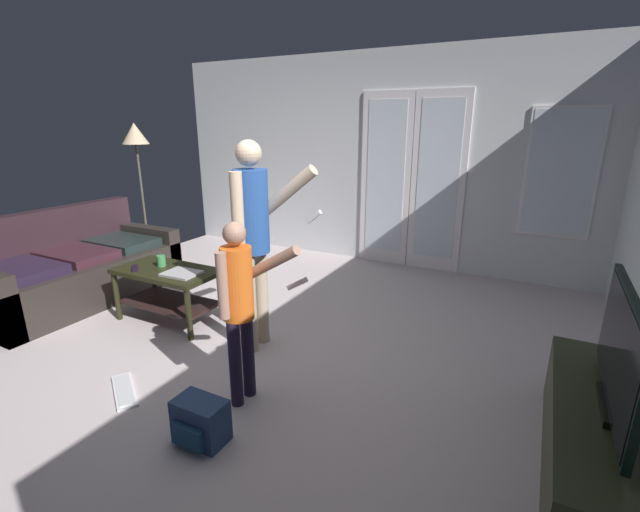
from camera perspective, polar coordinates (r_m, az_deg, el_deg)
ground_plane at (r=3.71m, az=-10.15°, el=-11.74°), size 5.68×5.59×0.02m
wall_back_with_doors at (r=5.66m, az=7.55°, el=12.16°), size 5.68×0.09×2.66m
leather_couch at (r=5.15m, az=-29.71°, el=-1.68°), size 0.97×1.94×0.91m
coffee_table at (r=4.20m, az=-19.42°, el=-3.44°), size 0.96×0.51×0.50m
tv_stand at (r=2.77m, az=33.11°, el=-20.10°), size 0.48×1.48×0.42m
flat_screen_tv at (r=2.53m, az=34.95°, el=-10.54°), size 0.08×1.07×0.60m
person_adult at (r=3.33m, az=-8.79°, el=3.55°), size 0.63×0.47×1.66m
person_child at (r=2.73m, az=-10.58°, el=-5.50°), size 0.52×0.33×1.21m
floor_lamp at (r=5.95m, az=-23.19°, el=13.52°), size 0.32×0.32×1.78m
backpack at (r=2.73m, az=-15.61°, el=-20.35°), size 0.30×0.22×0.26m
loose_keyboard at (r=3.37m, az=-24.47°, el=-15.90°), size 0.44×0.35×0.02m
laptop_closed at (r=3.97m, az=-17.88°, el=-2.20°), size 0.31×0.26×0.02m
cup_near_edge at (r=4.24m, az=-20.29°, el=-0.61°), size 0.08×0.08×0.10m
tv_remote_black at (r=4.25m, az=-23.30°, el=-1.49°), size 0.16×0.15×0.02m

